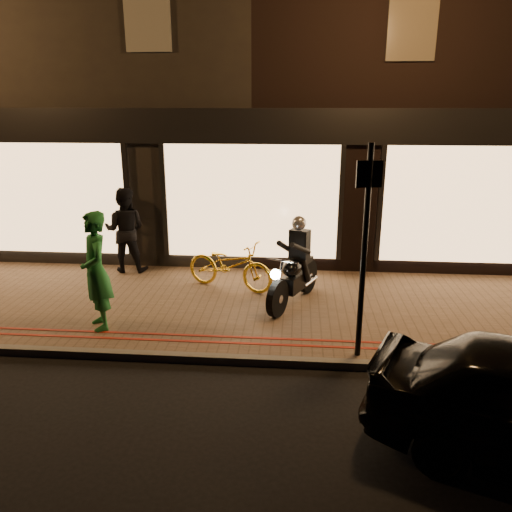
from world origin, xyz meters
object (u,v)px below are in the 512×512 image
at_px(motorcycle, 295,271).
at_px(person_green, 96,271).
at_px(bicycle_gold, 230,265).
at_px(sign_post, 365,243).

bearing_deg(motorcycle, person_green, -133.52).
distance_m(motorcycle, bicycle_gold, 1.42).
relative_size(motorcycle, person_green, 0.96).
distance_m(motorcycle, person_green, 3.38).
bearing_deg(bicycle_gold, person_green, 157.13).
distance_m(sign_post, bicycle_gold, 3.55).
height_order(motorcycle, bicycle_gold, motorcycle).
distance_m(motorcycle, sign_post, 2.36).
relative_size(sign_post, person_green, 1.58).
xyz_separation_m(motorcycle, sign_post, (0.93, -1.89, 1.06)).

